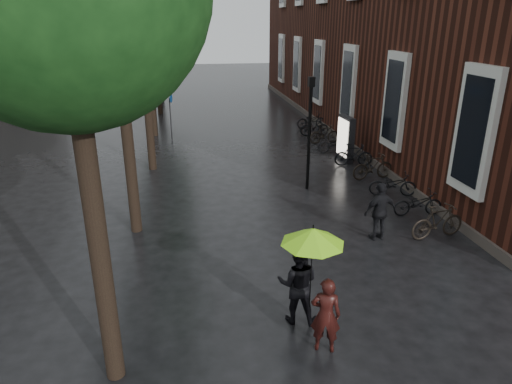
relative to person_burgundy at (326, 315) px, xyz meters
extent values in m
cube|color=#38160F|center=(10.65, 18.46, 5.22)|extent=(10.00, 33.00, 12.00)
cube|color=silver|center=(5.60, 4.46, 2.22)|extent=(0.25, 1.60, 3.60)
cube|color=black|center=(5.50, 4.46, 2.22)|extent=(0.10, 1.20, 3.00)
cube|color=silver|center=(5.60, 9.46, 2.22)|extent=(0.25, 1.60, 3.60)
cube|color=black|center=(5.50, 9.46, 2.22)|extent=(0.10, 1.20, 3.00)
cube|color=silver|center=(5.60, 14.46, 2.22)|extent=(0.25, 1.60, 3.60)
cube|color=black|center=(5.50, 14.46, 2.22)|extent=(0.10, 1.20, 3.00)
cube|color=silver|center=(5.60, 19.46, 2.22)|extent=(0.25, 1.60, 3.60)
cube|color=black|center=(5.50, 19.46, 2.22)|extent=(0.10, 1.20, 3.00)
cube|color=silver|center=(5.60, 24.46, 2.22)|extent=(0.25, 1.60, 3.60)
cube|color=black|center=(5.50, 24.46, 2.22)|extent=(0.10, 1.20, 3.00)
cube|color=silver|center=(5.60, 29.46, 2.22)|extent=(0.25, 1.60, 3.60)
cube|color=black|center=(5.50, 29.46, 2.22)|extent=(0.10, 1.20, 3.00)
cube|color=#3F3833|center=(5.75, 18.46, -0.63)|extent=(0.40, 33.00, 0.30)
cylinder|color=black|center=(-3.85, -0.04, 1.56)|extent=(0.32, 0.32, 4.68)
cylinder|color=black|center=(-3.95, 5.96, 1.48)|extent=(0.32, 0.32, 4.51)
cylinder|color=black|center=(-3.75, 11.96, 1.70)|extent=(0.32, 0.32, 4.95)
cylinder|color=black|center=(-3.90, 17.96, 1.42)|extent=(0.32, 0.32, 4.40)
cylinder|color=black|center=(-3.80, 23.96, 1.62)|extent=(0.32, 0.32, 4.79)
cylinder|color=black|center=(-3.85, 29.96, 1.51)|extent=(0.32, 0.32, 4.57)
imported|color=black|center=(0.00, 0.00, 0.00)|extent=(0.65, 0.53, 1.55)
imported|color=black|center=(-0.29, 0.97, 0.11)|extent=(1.02, 0.89, 1.77)
cylinder|color=black|center=(-0.16, 0.52, 0.61)|extent=(0.02, 0.02, 1.56)
cone|color=#96FF1A|center=(-0.16, 0.52, 1.39)|extent=(1.22, 1.22, 0.31)
cylinder|color=black|center=(-0.16, 0.52, 1.59)|extent=(0.02, 0.02, 0.08)
imported|color=black|center=(2.93, 4.27, 0.07)|extent=(1.05, 0.58, 1.70)
imported|color=black|center=(4.62, 4.04, -0.26)|extent=(1.75, 0.72, 1.02)
imported|color=black|center=(4.86, 5.64, -0.36)|extent=(1.62, 0.62, 0.84)
imported|color=black|center=(4.83, 7.41, -0.34)|extent=(1.73, 0.94, 0.86)
imported|color=black|center=(4.84, 9.22, -0.25)|extent=(1.79, 0.72, 1.04)
imported|color=black|center=(4.71, 10.98, -0.29)|extent=(1.68, 0.72, 0.98)
imported|color=black|center=(4.61, 13.07, -0.34)|extent=(1.69, 0.73, 0.86)
imported|color=black|center=(4.63, 14.84, -0.29)|extent=(1.65, 0.67, 0.96)
imported|color=black|center=(4.59, 16.50, -0.30)|extent=(1.58, 0.45, 0.95)
imported|color=black|center=(4.92, 18.28, -0.32)|extent=(1.79, 0.80, 0.91)
cube|color=black|center=(4.65, 11.87, 0.21)|extent=(0.27, 1.31, 1.97)
cube|color=white|center=(4.50, 11.87, 0.26)|extent=(0.04, 1.10, 1.62)
cylinder|color=black|center=(2.03, 8.61, 1.13)|extent=(0.11, 0.11, 3.81)
cube|color=black|center=(2.03, 8.61, 3.13)|extent=(0.21, 0.21, 0.33)
sphere|color=#FFE5B2|center=(2.03, 8.61, 3.13)|extent=(0.17, 0.17, 0.17)
cylinder|color=#262628|center=(-2.98, 16.56, 0.32)|extent=(0.05, 0.05, 2.20)
cylinder|color=navy|center=(-2.90, 16.56, 1.42)|extent=(0.03, 0.44, 0.44)
camera|label=1|loc=(-2.43, -6.79, 5.16)|focal=32.00mm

